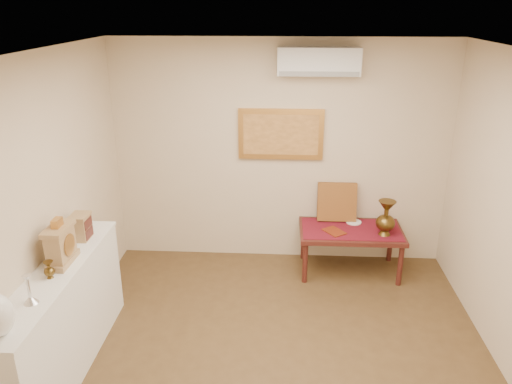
# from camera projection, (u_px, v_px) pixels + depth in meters

# --- Properties ---
(floor) EXTENTS (4.50, 4.50, 0.00)m
(floor) POSITION_uv_depth(u_px,v_px,m) (274.00, 376.00, 4.35)
(floor) COLOR brown
(floor) RESTS_ON ground
(ceiling) EXTENTS (4.50, 4.50, 0.00)m
(ceiling) POSITION_uv_depth(u_px,v_px,m) (280.00, 58.00, 3.39)
(ceiling) COLOR silver
(ceiling) RESTS_ON ground
(wall_back) EXTENTS (4.00, 0.02, 2.70)m
(wall_back) POSITION_uv_depth(u_px,v_px,m) (280.00, 154.00, 5.97)
(wall_back) COLOR beige
(wall_back) RESTS_ON ground
(wall_left) EXTENTS (0.02, 4.50, 2.70)m
(wall_left) POSITION_uv_depth(u_px,v_px,m) (26.00, 230.00, 3.98)
(wall_left) COLOR beige
(wall_left) RESTS_ON ground
(candlestick) EXTENTS (0.11, 0.11, 0.23)m
(candlestick) POSITION_uv_depth(u_px,v_px,m) (29.00, 289.00, 3.64)
(candlestick) COLOR silver
(candlestick) RESTS_ON display_ledge
(brass_urn_small) EXTENTS (0.09, 0.09, 0.19)m
(brass_urn_small) POSITION_uv_depth(u_px,v_px,m) (49.00, 267.00, 3.98)
(brass_urn_small) COLOR brown
(brass_urn_small) RESTS_ON display_ledge
(table_cloth) EXTENTS (1.14, 0.59, 0.01)m
(table_cloth) POSITION_uv_depth(u_px,v_px,m) (351.00, 229.00, 5.86)
(table_cloth) COLOR maroon
(table_cloth) RESTS_ON low_table
(brass_urn_tall) EXTENTS (0.22, 0.22, 0.50)m
(brass_urn_tall) POSITION_uv_depth(u_px,v_px,m) (386.00, 214.00, 5.64)
(brass_urn_tall) COLOR brown
(brass_urn_tall) RESTS_ON table_cloth
(plate) EXTENTS (0.19, 0.19, 0.01)m
(plate) POSITION_uv_depth(u_px,v_px,m) (354.00, 222.00, 6.03)
(plate) COLOR white
(plate) RESTS_ON table_cloth
(menu) EXTENTS (0.29, 0.31, 0.01)m
(menu) POSITION_uv_depth(u_px,v_px,m) (334.00, 231.00, 5.78)
(menu) COLOR maroon
(menu) RESTS_ON table_cloth
(cushion) EXTENTS (0.47, 0.19, 0.48)m
(cushion) POSITION_uv_depth(u_px,v_px,m) (337.00, 202.00, 6.03)
(cushion) COLOR maroon
(cushion) RESTS_ON table_cloth
(display_ledge) EXTENTS (0.37, 2.02, 0.98)m
(display_ledge) POSITION_uv_depth(u_px,v_px,m) (63.00, 321.00, 4.28)
(display_ledge) COLOR white
(display_ledge) RESTS_ON floor
(mantel_clock) EXTENTS (0.17, 0.36, 0.41)m
(mantel_clock) POSITION_uv_depth(u_px,v_px,m) (61.00, 244.00, 4.18)
(mantel_clock) COLOR tan
(mantel_clock) RESTS_ON display_ledge
(wooden_chest) EXTENTS (0.16, 0.21, 0.24)m
(wooden_chest) POSITION_uv_depth(u_px,v_px,m) (81.00, 227.00, 4.63)
(wooden_chest) COLOR tan
(wooden_chest) RESTS_ON display_ledge
(low_table) EXTENTS (1.20, 0.70, 0.55)m
(low_table) POSITION_uv_depth(u_px,v_px,m) (351.00, 235.00, 5.89)
(low_table) COLOR #4B1C16
(low_table) RESTS_ON floor
(painting) EXTENTS (1.00, 0.06, 0.60)m
(painting) POSITION_uv_depth(u_px,v_px,m) (281.00, 134.00, 5.85)
(painting) COLOR #C68A3F
(painting) RESTS_ON wall_back
(ac_unit) EXTENTS (0.90, 0.25, 0.30)m
(ac_unit) POSITION_uv_depth(u_px,v_px,m) (319.00, 61.00, 5.43)
(ac_unit) COLOR silver
(ac_unit) RESTS_ON wall_back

